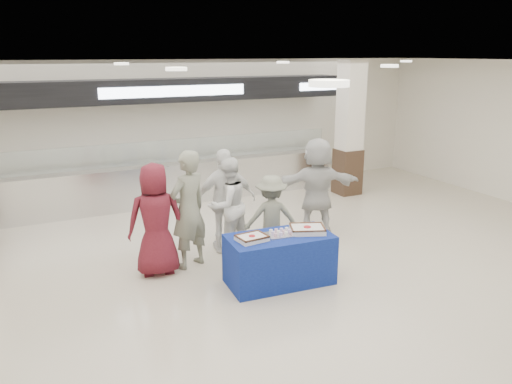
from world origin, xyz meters
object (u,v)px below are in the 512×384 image
cupcake_tray (281,233)px  civilian_white (317,187)px  civilian_maroon (156,220)px  soldier_b (271,217)px  display_table (280,259)px  sheet_cake_right (307,229)px  sheet_cake_left (252,237)px  chef_tall (227,205)px  chef_short (226,200)px  soldier_a (188,210)px

cupcake_tray → civilian_white: 2.21m
civilian_maroon → soldier_b: bearing=-179.1°
cupcake_tray → soldier_b: 0.92m
soldier_b → civilian_white: 1.48m
civilian_maroon → civilian_white: (3.17, 0.43, 0.05)m
display_table → sheet_cake_right: size_ratio=2.54×
sheet_cake_left → civilian_white: 2.60m
civilian_maroon → chef_tall: (1.34, 0.39, -0.06)m
civilian_white → cupcake_tray: bearing=60.7°
chef_tall → sheet_cake_right: bearing=92.2°
civilian_maroon → display_table: bearing=151.8°
civilian_maroon → chef_short: bearing=-152.8°
cupcake_tray → chef_tall: size_ratio=0.27×
soldier_b → sheet_cake_right: bearing=114.8°
chef_tall → soldier_b: 0.82m
soldier_a → soldier_b: size_ratio=1.33×
civilian_maroon → chef_short: 1.43m
chef_tall → soldier_a: bearing=3.4°
sheet_cake_left → cupcake_tray: 0.49m
soldier_a → civilian_white: 2.66m
display_table → chef_tall: bearing=101.8°
display_table → sheet_cake_right: bearing=-1.7°
sheet_cake_left → soldier_b: bearing=49.0°
chef_short → soldier_b: size_ratio=1.25×
sheet_cake_right → civilian_white: civilian_white is taller
cupcake_tray → chef_short: chef_short is taller
civilian_maroon → chef_tall: bearing=-155.7°
chef_short → sheet_cake_left: bearing=91.6°
sheet_cake_right → civilian_maroon: bearing=149.5°
sheet_cake_right → chef_tall: size_ratio=0.37×
sheet_cake_right → civilian_maroon: (-1.99, 1.17, 0.08)m
sheet_cake_left → chef_short: bearing=80.8°
display_table → sheet_cake_right: 0.62m
sheet_cake_left → sheet_cake_right: 0.90m
display_table → chef_tall: chef_tall is taller
sheet_cake_right → chef_short: chef_short is taller
soldier_a → soldier_b: 1.38m
display_table → civilian_white: 2.32m
display_table → soldier_a: size_ratio=0.81×
chef_short → soldier_b: bearing=137.1°
display_table → chef_short: 1.69m
soldier_a → chef_tall: size_ratio=1.15×
soldier_a → chef_short: 0.92m
cupcake_tray → sheet_cake_right: bearing=-9.6°
civilian_maroon → soldier_a: soldier_a is taller
soldier_b → civilian_white: size_ratio=0.77×
display_table → chef_short: bearing=101.1°
cupcake_tray → chef_tall: bearing=99.0°
civilian_maroon → chef_short: size_ratio=0.99×
display_table → soldier_b: 1.01m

